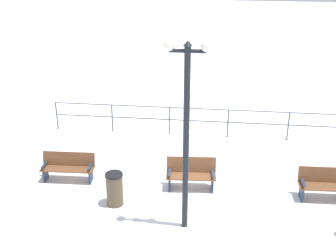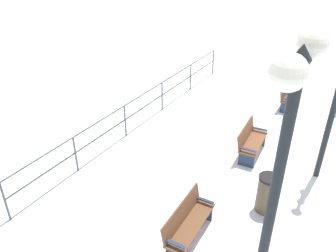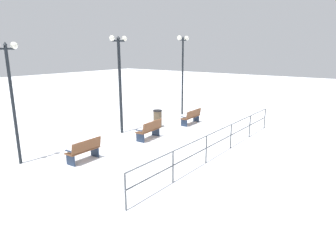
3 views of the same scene
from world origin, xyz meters
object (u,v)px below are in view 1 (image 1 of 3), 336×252
at_px(bench_nearest, 68,167).
at_px(trash_bin, 115,189).
at_px(bench_third, 323,184).
at_px(bench_second, 191,174).
at_px(lamppost_middle, 187,116).

height_order(bench_nearest, trash_bin, trash_bin).
xyz_separation_m(bench_nearest, bench_third, (0.16, 7.57, -0.00)).
relative_size(bench_second, lamppost_middle, 0.31).
relative_size(lamppost_middle, trash_bin, 5.03).
relative_size(bench_third, trash_bin, 1.44).
relative_size(bench_second, bench_third, 1.07).
bearing_deg(bench_nearest, lamppost_middle, 60.13).
bearing_deg(bench_nearest, bench_second, 87.14).
bearing_deg(bench_second, bench_third, 83.78).
height_order(bench_second, bench_third, bench_second).
xyz_separation_m(bench_second, bench_third, (0.13, 3.79, -0.01)).
bearing_deg(lamppost_middle, bench_second, 179.26).
height_order(bench_nearest, bench_second, bench_second).
height_order(bench_third, lamppost_middle, lamppost_middle).
bearing_deg(bench_third, lamppost_middle, -66.70).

